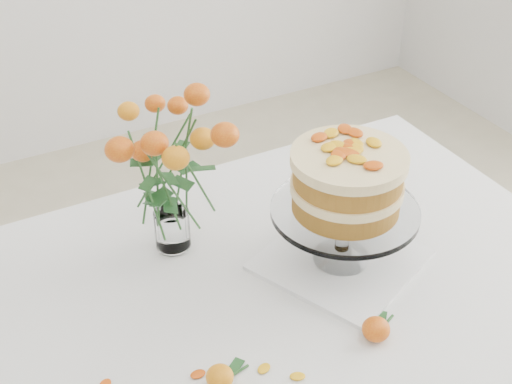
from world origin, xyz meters
TOP-DOWN VIEW (x-y plane):
  - table at (0.00, 0.00)m, footprint 1.43×0.93m
  - napkin at (0.24, 0.03)m, footprint 0.36×0.36m
  - cake_stand at (0.24, 0.03)m, footprint 0.28×0.28m
  - rose_vase at (-0.03, 0.22)m, footprint 0.27×0.27m
  - loose_rose_near at (-0.10, -0.13)m, footprint 0.08×0.04m
  - loose_rose_far at (0.18, -0.17)m, footprint 0.08×0.05m
  - stray_petal_a at (-0.12, -0.10)m, footprint 0.03×0.02m
  - stray_petal_b at (-0.02, -0.14)m, footprint 0.03×0.02m
  - stray_petal_c at (0.02, -0.18)m, footprint 0.03×0.02m

SIDE VIEW (x-z plane):
  - table at x=0.00m, z-range 0.30..1.05m
  - stray_petal_a at x=-0.12m, z-range 0.76..0.76m
  - stray_petal_b at x=-0.02m, z-range 0.76..0.76m
  - stray_petal_c at x=0.02m, z-range 0.76..0.76m
  - napkin at x=0.24m, z-range 0.76..0.77m
  - loose_rose_near at x=-0.10m, z-range 0.76..0.79m
  - loose_rose_far at x=0.18m, z-range 0.76..0.80m
  - cake_stand at x=0.24m, z-range 0.81..1.06m
  - rose_vase at x=-0.03m, z-range 0.79..1.14m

